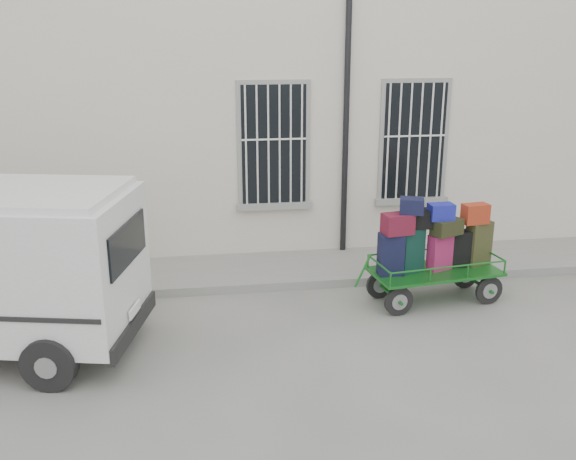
{
  "coord_description": "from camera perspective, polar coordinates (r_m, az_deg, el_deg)",
  "views": [
    {
      "loc": [
        -1.88,
        -8.74,
        4.25
      ],
      "look_at": [
        -0.43,
        1.0,
        1.2
      ],
      "focal_mm": 40.0,
      "sensor_mm": 36.0,
      "label": 1
    }
  ],
  "objects": [
    {
      "name": "sidewalk",
      "position": [
        11.86,
        1.19,
        -3.42
      ],
      "size": [
        24.0,
        1.7,
        0.15
      ],
      "primitive_type": "cube",
      "color": "gray",
      "rests_on": "ground"
    },
    {
      "name": "ground",
      "position": [
        9.9,
        3.34,
        -8.26
      ],
      "size": [
        80.0,
        80.0,
        0.0
      ],
      "primitive_type": "plane",
      "color": "slate",
      "rests_on": "ground"
    },
    {
      "name": "luggage_cart",
      "position": [
        10.61,
        12.8,
        -1.57
      ],
      "size": [
        2.49,
        1.21,
        1.78
      ],
      "rotation": [
        0.0,
        0.0,
        0.13
      ],
      "color": "black",
      "rests_on": "ground"
    },
    {
      "name": "building",
      "position": [
        14.42,
        -0.98,
        12.21
      ],
      "size": [
        24.0,
        5.15,
        6.0
      ],
      "color": "beige",
      "rests_on": "ground"
    }
  ]
}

